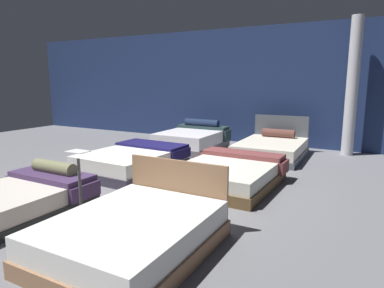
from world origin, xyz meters
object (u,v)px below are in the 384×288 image
Objects in this scene: bed_4 at (192,139)px; bed_5 at (271,148)px; bed_0 at (17,199)px; bed_2 at (133,161)px; bed_3 at (229,174)px; support_pillar at (352,87)px; bed_1 at (133,234)px; price_sign at (81,196)px.

bed_5 is (2.27, 0.06, -0.05)m from bed_4.
bed_0 is 0.93× the size of bed_2.
bed_2 is 1.12× the size of bed_4.
bed_5 reaches higher than bed_2.
bed_2 is 2.74m from bed_4.
bed_2 reaches higher than bed_3.
bed_4 is 0.56× the size of support_pillar.
bed_2 is 1.07× the size of bed_3.
support_pillar is at bearing 34.64° from bed_5.
bed_0 is 1.02× the size of bed_1.
support_pillar reaches higher than bed_2.
support_pillar is (3.88, 4.01, 1.52)m from bed_2.
bed_4 is at bearing 102.18° from price_sign.
support_pillar reaches higher than price_sign.
bed_1 is 0.97× the size of bed_3.
price_sign is 7.21m from support_pillar.
bed_0 is 2.66m from bed_2.
bed_4 reaches higher than bed_2.
bed_4 is at bearing 93.64° from bed_2.
price_sign reaches higher than bed_4.
bed_4 is (-2.21, 2.66, 0.06)m from bed_3.
bed_1 is 7.17m from support_pillar.
bed_1 reaches higher than bed_2.
bed_5 reaches higher than bed_3.
bed_4 is at bearing 131.06° from bed_3.
bed_4 is 5.34m from price_sign.
bed_0 is 0.94× the size of bed_5.
bed_4 is (-0.06, 2.74, 0.04)m from bed_2.
bed_0 is 1.04× the size of bed_4.
support_pillar reaches higher than bed_5.
price_sign reaches higher than bed_1.
support_pillar reaches higher than bed_0.
bed_0 is at bearing 176.85° from bed_1.
bed_3 is at bearing -92.60° from bed_5.
bed_5 is 2.17× the size of price_sign.
support_pillar is (2.81, 6.50, 1.36)m from price_sign.
bed_0 is 7.89m from support_pillar.
bed_3 is at bearing 51.53° from bed_0.
bed_2 is at bearing -176.58° from bed_3.
bed_3 is at bearing -113.75° from support_pillar.
bed_1 is at bearing -104.05° from support_pillar.
bed_5 is (2.21, 2.79, -0.01)m from bed_2.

